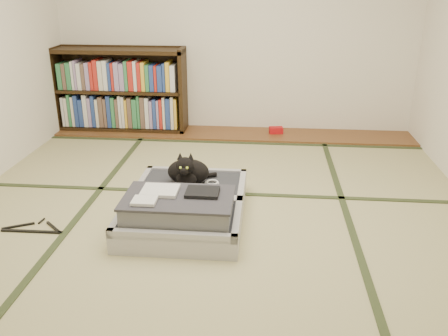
{
  "coord_description": "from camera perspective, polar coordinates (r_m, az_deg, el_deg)",
  "views": [
    {
      "loc": [
        0.37,
        -3.13,
        1.66
      ],
      "look_at": [
        0.05,
        0.35,
        0.25
      ],
      "focal_mm": 38.0,
      "sensor_mm": 36.0,
      "label": 1
    }
  ],
  "objects": [
    {
      "name": "wood_strip",
      "position": [
        5.4,
        1.09,
        4.16
      ],
      "size": [
        4.0,
        0.5,
        0.02
      ],
      "primitive_type": "cube",
      "color": "brown",
      "rests_on": "ground"
    },
    {
      "name": "suitcase",
      "position": [
        3.45,
        -4.75,
        -4.66
      ],
      "size": [
        0.84,
        1.11,
        0.33
      ],
      "color": "#A9A8AD",
      "rests_on": "floor"
    },
    {
      "name": "hanger",
      "position": [
        3.63,
        -21.88,
        -6.81
      ],
      "size": [
        0.45,
        0.21,
        0.01
      ],
      "color": "black",
      "rests_on": "floor"
    },
    {
      "name": "tatami_borders",
      "position": [
        4.0,
        -0.52,
        -2.48
      ],
      "size": [
        4.0,
        4.5,
        0.01
      ],
      "color": "#2D381E",
      "rests_on": "ground"
    },
    {
      "name": "cable_coil",
      "position": [
        3.69,
        -1.47,
        -1.82
      ],
      "size": [
        0.12,
        0.12,
        0.03
      ],
      "color": "white",
      "rests_on": "suitcase"
    },
    {
      "name": "red_item",
      "position": [
        5.41,
        6.28,
        4.54
      ],
      "size": [
        0.16,
        0.11,
        0.07
      ],
      "primitive_type": "cube",
      "rotation": [
        0.0,
        0.0,
        0.15
      ],
      "color": "#B00E12",
      "rests_on": "wood_strip"
    },
    {
      "name": "cat",
      "position": [
        3.65,
        -4.37,
        -0.45
      ],
      "size": [
        0.37,
        0.37,
        0.3
      ],
      "color": "black",
      "rests_on": "suitcase"
    },
    {
      "name": "room_shell",
      "position": [
        3.16,
        -1.57,
        18.38
      ],
      "size": [
        4.5,
        4.5,
        4.5
      ],
      "color": "white",
      "rests_on": "ground"
    },
    {
      "name": "bookcase",
      "position": [
        5.59,
        -12.35,
        8.97
      ],
      "size": [
        1.49,
        0.34,
        0.96
      ],
      "color": "black",
      "rests_on": "wood_strip"
    },
    {
      "name": "floor",
      "position": [
        3.56,
        -1.33,
        -5.81
      ],
      "size": [
        4.5,
        4.5,
        0.0
      ],
      "primitive_type": "plane",
      "color": "tan",
      "rests_on": "ground"
    }
  ]
}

